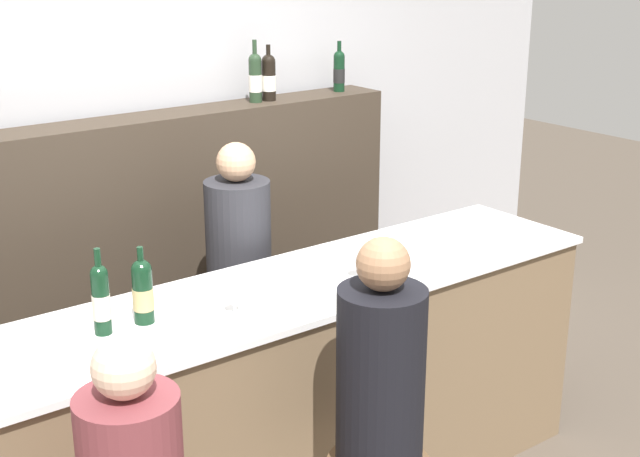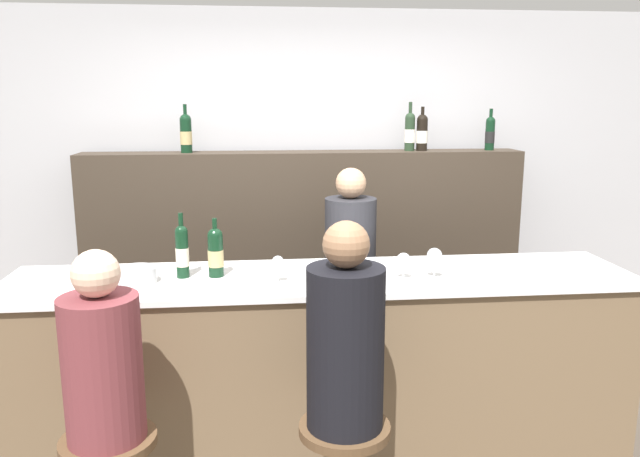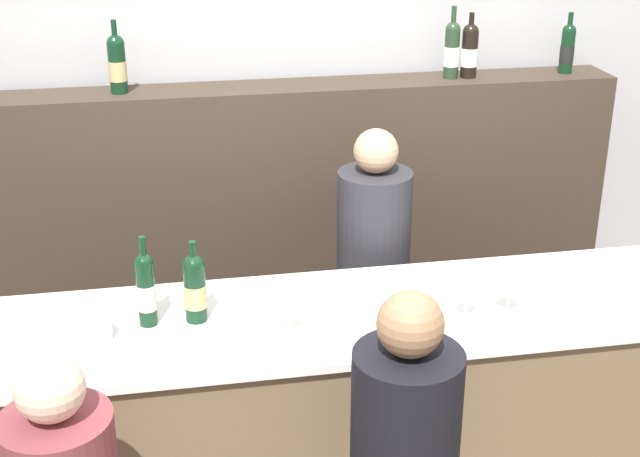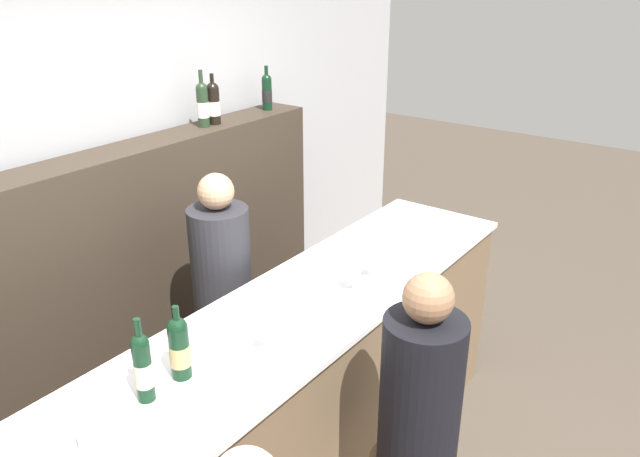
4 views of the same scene
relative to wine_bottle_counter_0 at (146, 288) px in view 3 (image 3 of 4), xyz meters
name	(u,v)px [view 3 (image 3 of 4)]	position (x,y,z in m)	size (l,w,h in m)	color
wall_back	(290,139)	(0.71, 1.38, 0.07)	(6.40, 0.05, 2.60)	#B2B2B7
bar_counter	(348,437)	(0.71, -0.04, -0.69)	(3.22, 0.69, 1.10)	brown
back_bar_cabinet	(298,247)	(0.71, 1.16, -0.42)	(3.02, 0.28, 1.63)	#382D23
wine_bottle_counter_0	(146,288)	(0.00, 0.00, 0.00)	(0.07, 0.07, 0.33)	black
wine_bottle_counter_1	(195,287)	(0.17, 0.00, -0.01)	(0.08, 0.08, 0.30)	black
wine_bottle_backbar_0	(117,63)	(-0.08, 1.16, 0.53)	(0.08, 0.08, 0.32)	black
wine_bottle_backbar_1	(452,49)	(1.44, 1.16, 0.53)	(0.07, 0.07, 0.33)	#233823
wine_bottle_backbar_2	(470,50)	(1.53, 1.16, 0.52)	(0.08, 0.08, 0.30)	black
wine_bottle_backbar_3	(567,48)	(2.02, 1.16, 0.52)	(0.07, 0.07, 0.29)	black
wine_glass_0	(290,307)	(0.48, -0.15, -0.04)	(0.06, 0.06, 0.14)	silver
wine_glass_1	(467,293)	(1.11, -0.15, -0.05)	(0.07, 0.07, 0.14)	silver
wine_glass_2	(510,285)	(1.26, -0.15, -0.03)	(0.08, 0.08, 0.16)	silver
metal_bowl	(83,330)	(-0.21, -0.08, -0.10)	(0.19, 0.19, 0.08)	#B7B7BC
tasting_menu	(371,336)	(0.75, -0.23, -0.14)	(0.21, 0.30, 0.00)	white
guest_seated_right	(405,444)	(0.73, -0.72, -0.22)	(0.32, 0.32, 0.88)	black
bartender	(372,314)	(0.95, 0.57, -0.50)	(0.31, 0.31, 1.58)	#28282D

